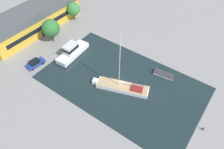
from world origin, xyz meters
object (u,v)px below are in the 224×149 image
quay_tree_by_water (73,9)px  parked_car (35,63)px  quay_tree_near_building (51,28)px  sailboat_moored (122,87)px  warehouse_building (34,19)px  small_dinghy (164,74)px  motor_cruiser (72,52)px

quay_tree_by_water → parked_car: quay_tree_by_water is taller
quay_tree_near_building → quay_tree_by_water: (11.04, 2.37, -0.48)m
quay_tree_near_building → sailboat_moored: size_ratio=0.46×
warehouse_building → parked_car: warehouse_building is taller
quay_tree_by_water → parked_car: (-20.25, -5.80, -2.88)m
quay_tree_by_water → small_dinghy: (-5.27, -32.32, -3.36)m
parked_car → sailboat_moored: bearing=24.4°
quay_tree_by_water → motor_cruiser: quay_tree_by_water is taller
small_dinghy → warehouse_building: bearing=90.3°
parked_car → sailboat_moored: sailboat_moored is taller
quay_tree_near_building → sailboat_moored: (-3.09, -24.31, -3.59)m
parked_car → sailboat_moored: (6.12, -20.88, -0.23)m
warehouse_building → quay_tree_near_building: warehouse_building is taller
motor_cruiser → quay_tree_near_building: bearing=-13.0°
quay_tree_by_water → sailboat_moored: sailboat_moored is taller
small_dinghy → motor_cruiser: bearing=101.5°
parked_car → small_dinghy: parked_car is taller
sailboat_moored → parked_car: bearing=86.7°
warehouse_building → small_dinghy: bearing=-81.1°
sailboat_moored → warehouse_building: bearing=63.0°
parked_car → motor_cruiser: bearing=66.6°
quay_tree_by_water → small_dinghy: quay_tree_by_water is taller
warehouse_building → quay_tree_by_water: bearing=-27.4°
quay_tree_near_building → small_dinghy: 30.74m
warehouse_building → small_dinghy: (4.67, -37.87, -3.11)m
parked_car → motor_cruiser: motor_cruiser is taller
parked_car → small_dinghy: size_ratio=0.97×
quay_tree_by_water → motor_cruiser: 16.50m
warehouse_building → quay_tree_by_water: (9.94, -5.55, 0.25)m
quay_tree_near_building → motor_cruiser: (-1.39, -8.21, -2.86)m
sailboat_moored → small_dinghy: bearing=-52.1°
warehouse_building → small_dinghy: size_ratio=5.98×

